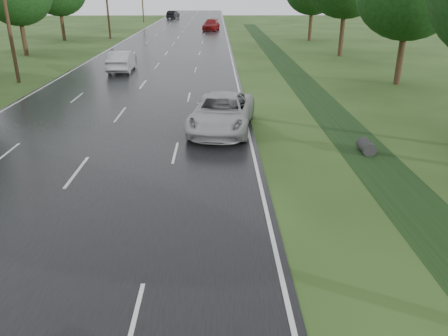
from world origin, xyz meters
TOP-DOWN VIEW (x-y plane):
  - road at (0.00, 45.00)m, footprint 14.00×180.00m
  - edge_stripe_east at (6.75, 45.00)m, footprint 0.12×180.00m
  - edge_stripe_west at (-6.75, 45.00)m, footprint 0.12×180.00m
  - center_line at (0.00, 45.00)m, footprint 0.12×180.00m
  - drainage_ditch at (11.50, 18.71)m, footprint 2.20×120.00m
  - utility_pole_mid at (-9.20, 25.00)m, footprint 1.60×0.26m
  - white_pickup at (5.50, 13.21)m, footprint 3.62×6.33m
  - silver_sedan at (-2.50, 29.46)m, footprint 1.85×5.03m
  - far_car_red at (4.47, 67.23)m, footprint 3.05×5.97m
  - far_car_dark at (-4.41, 97.01)m, footprint 2.65×5.38m

SIDE VIEW (x-z plane):
  - road at x=0.00m, z-range 0.00..0.04m
  - drainage_ditch at x=11.50m, z-range -0.24..0.32m
  - edge_stripe_east at x=6.75m, z-range 0.04..0.05m
  - edge_stripe_west at x=-6.75m, z-range 0.04..0.05m
  - center_line at x=0.00m, z-range 0.04..0.05m
  - silver_sedan at x=-2.50m, z-range 0.04..1.68m
  - far_car_red at x=4.47m, z-range 0.04..1.70m
  - white_pickup at x=5.50m, z-range 0.04..1.70m
  - far_car_dark at x=-4.41m, z-range 0.04..1.74m
  - utility_pole_mid at x=-9.20m, z-range 0.20..10.20m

